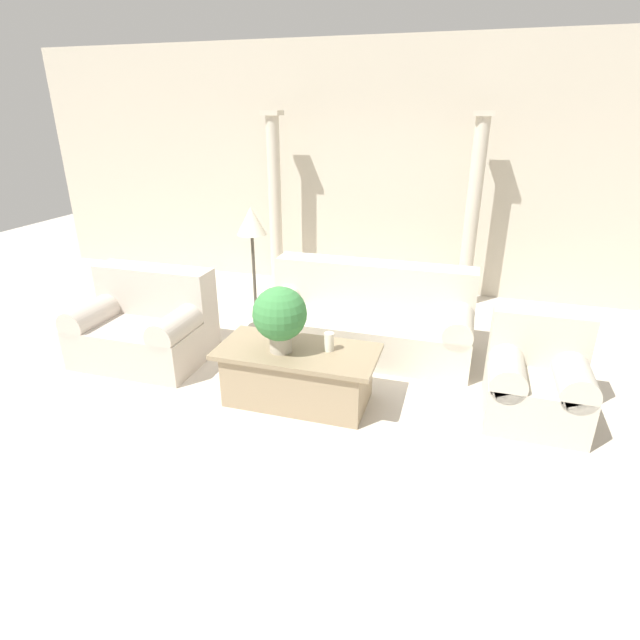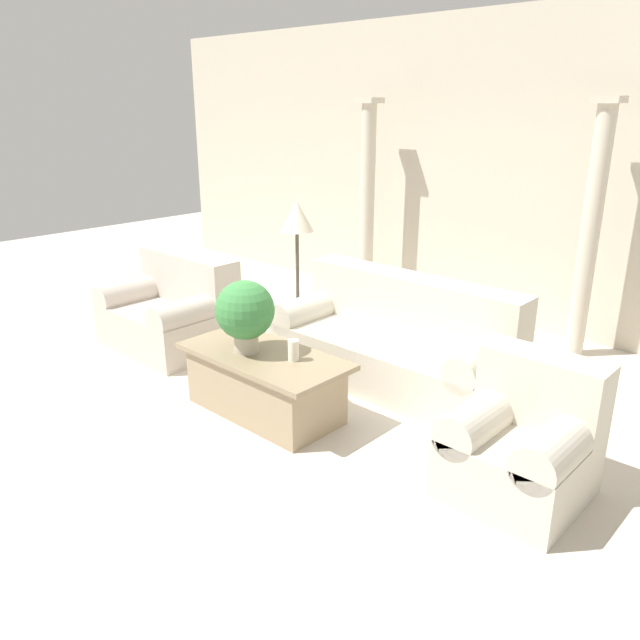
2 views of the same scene
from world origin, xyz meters
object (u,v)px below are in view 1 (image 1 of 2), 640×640
object	(u,v)px
sofa_long	(369,318)
armchair	(536,376)
floor_lamp	(252,228)
loveseat	(146,324)
coffee_table	(298,375)
potted_plant	(280,315)

from	to	relation	value
sofa_long	armchair	distance (m)	1.76
floor_lamp	armchair	xyz separation A→B (m)	(2.91, -0.99, -0.83)
loveseat	coffee_table	world-z (taller)	loveseat
sofa_long	coffee_table	world-z (taller)	sofa_long
loveseat	coffee_table	distance (m)	1.79
loveseat	potted_plant	world-z (taller)	potted_plant
armchair	coffee_table	bearing A→B (deg)	-169.42
loveseat	floor_lamp	bearing A→B (deg)	52.11
potted_plant	coffee_table	bearing A→B (deg)	27.12
coffee_table	potted_plant	xyz separation A→B (m)	(-0.12, -0.06, 0.56)
loveseat	coffee_table	xyz separation A→B (m)	(1.75, -0.37, -0.11)
potted_plant	loveseat	bearing A→B (deg)	165.05
floor_lamp	armchair	world-z (taller)	floor_lamp
loveseat	armchair	xyz separation A→B (m)	(3.68, -0.01, -0.00)
loveseat	potted_plant	distance (m)	1.74
sofa_long	armchair	bearing A→B (deg)	-27.89
loveseat	floor_lamp	xyz separation A→B (m)	(0.77, 0.98, 0.82)
sofa_long	coffee_table	size ratio (longest dim) A/B	1.54
floor_lamp	armchair	bearing A→B (deg)	-18.83
sofa_long	floor_lamp	bearing A→B (deg)	172.88
loveseat	potted_plant	xyz separation A→B (m)	(1.62, -0.43, 0.46)
loveseat	floor_lamp	size ratio (longest dim) A/B	0.88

